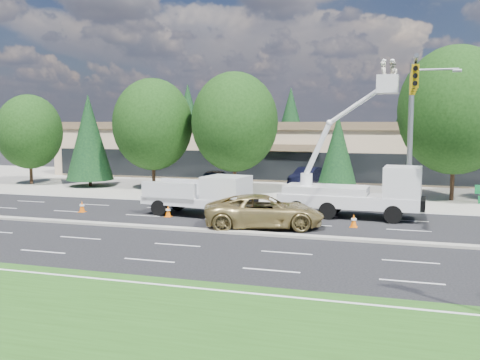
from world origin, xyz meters
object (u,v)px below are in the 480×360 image
(signal_mast, at_px, (412,112))
(utility_pickup, at_px, (203,199))
(minivan, at_px, (264,211))
(bucket_truck, at_px, (361,185))

(signal_mast, height_order, utility_pickup, signal_mast)
(utility_pickup, xyz_separation_m, minivan, (4.27, -2.30, -0.14))
(signal_mast, xyz_separation_m, bucket_truck, (-2.68, -0.88, -4.17))
(utility_pickup, distance_m, minivan, 4.86)
(utility_pickup, xyz_separation_m, bucket_truck, (8.88, 2.03, 0.89))
(signal_mast, distance_m, bucket_truck, 5.04)
(minivan, bearing_deg, utility_pickup, 44.47)
(signal_mast, bearing_deg, minivan, -144.40)
(bucket_truck, xyz_separation_m, minivan, (-4.61, -4.34, -1.02))
(bucket_truck, distance_m, minivan, 6.41)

